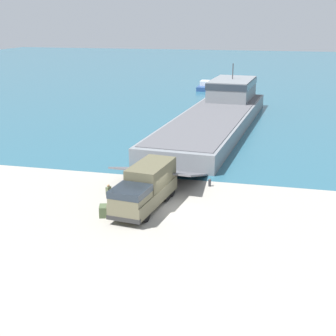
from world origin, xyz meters
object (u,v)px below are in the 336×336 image
at_px(landing_craft, 219,111).
at_px(moored_boat_a, 205,86).
at_px(soldier_on_ramp, 109,193).
at_px(military_truck, 145,187).
at_px(mooring_bollard, 210,182).
at_px(cargo_crate, 105,211).
at_px(moored_boat_b, 243,87).

height_order(landing_craft, moored_boat_a, landing_craft).
relative_size(landing_craft, soldier_on_ramp, 26.73).
xyz_separation_m(military_truck, soldier_on_ramp, (-3.00, -0.04, -0.70)).
relative_size(military_truck, moored_boat_a, 0.90).
height_order(moored_boat_a, mooring_bollard, moored_boat_a).
relative_size(moored_boat_a, mooring_bollard, 13.37).
bearing_deg(military_truck, mooring_bollard, 151.83).
bearing_deg(cargo_crate, landing_craft, 83.08).
xyz_separation_m(military_truck, moored_boat_a, (-5.57, 64.55, -1.08)).
distance_m(military_truck, soldier_on_ramp, 3.08).
bearing_deg(mooring_bollard, moored_boat_a, 99.44).
relative_size(mooring_bollard, cargo_crate, 0.69).
distance_m(moored_boat_b, mooring_bollard, 58.41).
bearing_deg(military_truck, soldier_on_ramp, -81.99).
height_order(landing_craft, military_truck, landing_craft).
distance_m(landing_craft, mooring_bollard, 25.66).
relative_size(soldier_on_ramp, mooring_bollard, 2.47).
relative_size(military_truck, soldier_on_ramp, 4.87).
bearing_deg(moored_boat_b, landing_craft, -96.90).
distance_m(soldier_on_ramp, moored_boat_b, 64.54).
xyz_separation_m(military_truck, moored_boat_b, (2.35, 64.28, -1.04)).
height_order(soldier_on_ramp, cargo_crate, soldier_on_ramp).
relative_size(moored_boat_a, moored_boat_b, 1.22).
xyz_separation_m(landing_craft, moored_boat_a, (-7.20, 33.16, -1.20)).
relative_size(landing_craft, moored_boat_a, 4.94).
relative_size(moored_boat_b, cargo_crate, 7.54).
distance_m(landing_craft, soldier_on_ramp, 31.78).
bearing_deg(moored_boat_b, soldier_on_ramp, -100.41).
bearing_deg(landing_craft, mooring_bollard, -79.96).
height_order(military_truck, soldier_on_ramp, military_truck).
height_order(landing_craft, mooring_bollard, landing_craft).
relative_size(military_truck, cargo_crate, 8.31).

